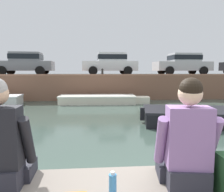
# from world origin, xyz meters

# --- Properties ---
(ground_plane) EXTENTS (400.00, 400.00, 0.00)m
(ground_plane) POSITION_xyz_m (0.00, 5.84, 0.00)
(ground_plane) COLOR #42564C
(far_quay_wall) EXTENTS (60.00, 6.00, 1.60)m
(far_quay_wall) POSITION_xyz_m (0.00, 14.68, 0.80)
(far_quay_wall) COLOR brown
(far_quay_wall) RESTS_ON ground
(far_wall_coping) EXTENTS (60.00, 0.24, 0.08)m
(far_wall_coping) POSITION_xyz_m (0.00, 11.80, 1.64)
(far_wall_coping) COLOR #9F6C52
(far_wall_coping) RESTS_ON far_quay_wall
(boat_moored_central_cream) EXTENTS (5.20, 1.61, 0.48)m
(boat_moored_central_cream) POSITION_xyz_m (-0.39, 10.32, 0.24)
(boat_moored_central_cream) COLOR silver
(boat_moored_central_cream) RESTS_ON ground
(car_leftmost_grey) EXTENTS (3.93, 2.04, 1.54)m
(car_leftmost_grey) POSITION_xyz_m (-5.48, 13.36, 2.44)
(car_leftmost_grey) COLOR slate
(car_leftmost_grey) RESTS_ON far_quay_wall
(car_left_inner_white) EXTENTS (3.86, 2.04, 1.54)m
(car_left_inner_white) POSITION_xyz_m (0.37, 13.36, 2.44)
(car_left_inner_white) COLOR white
(car_left_inner_white) RESTS_ON far_quay_wall
(car_centre_silver) EXTENTS (4.00, 1.95, 1.54)m
(car_centre_silver) POSITION_xyz_m (5.68, 13.36, 2.44)
(car_centre_silver) COLOR #B7BABC
(car_centre_silver) RESTS_ON far_quay_wall
(mooring_bollard_mid) EXTENTS (0.15, 0.15, 0.45)m
(mooring_bollard_mid) POSITION_xyz_m (-0.23, 11.93, 1.84)
(mooring_bollard_mid) COLOR #2D2B28
(mooring_bollard_mid) RESTS_ON far_quay_wall
(person_seated_left) EXTENTS (0.54, 0.53, 0.97)m
(person_seated_left) POSITION_xyz_m (-1.57, -0.31, 1.20)
(person_seated_left) COLOR #282833
(person_seated_left) RESTS_ON near_quay
(person_seated_right) EXTENTS (0.57, 0.57, 0.97)m
(person_seated_right) POSITION_xyz_m (0.03, -0.43, 1.20)
(person_seated_right) COLOR #282833
(person_seated_right) RESTS_ON near_quay
(bottle_drink) EXTENTS (0.06, 0.06, 0.20)m
(bottle_drink) POSITION_xyz_m (-0.62, -0.53, 0.93)
(bottle_drink) COLOR #3F8CCC
(bottle_drink) RESTS_ON near_quay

